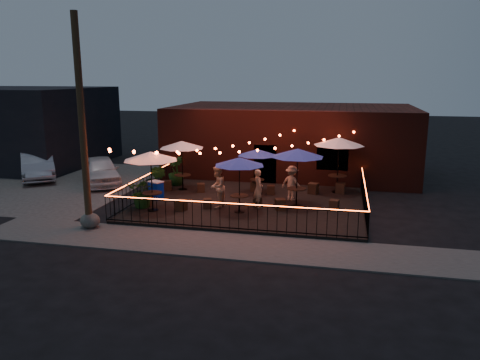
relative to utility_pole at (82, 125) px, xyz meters
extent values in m
plane|color=black|center=(5.40, 2.60, -4.00)|extent=(110.00, 110.00, 0.00)
cube|color=black|center=(5.40, 4.60, -3.92)|extent=(10.00, 8.00, 0.15)
cube|color=#3B3836|center=(5.40, -0.65, -3.98)|extent=(18.00, 2.50, 0.05)
cube|color=#3B3836|center=(-6.60, 6.60, -3.99)|extent=(11.00, 12.00, 0.02)
cube|color=#34140E|center=(6.40, 12.60, -2.00)|extent=(14.00, 8.00, 4.00)
cube|color=black|center=(5.40, 8.72, -2.90)|extent=(1.20, 0.24, 2.20)
cube|color=black|center=(8.90, 8.72, -2.40)|extent=(1.60, 0.24, 1.20)
cube|color=black|center=(-12.60, 11.60, -1.50)|extent=(12.00, 9.00, 5.00)
cylinder|color=#392A17|center=(0.00, 0.00, 0.00)|extent=(0.26, 0.26, 8.00)
cube|color=black|center=(5.40, 0.60, -3.77)|extent=(10.00, 0.04, 0.04)
cube|color=black|center=(5.40, 0.60, -2.85)|extent=(10.00, 0.04, 0.04)
cube|color=#FD4B17|center=(5.40, 0.60, -2.82)|extent=(10.00, 0.03, 0.02)
cube|color=black|center=(0.40, 4.60, -3.77)|extent=(0.04, 8.00, 0.04)
cube|color=black|center=(0.40, 4.60, -2.85)|extent=(0.04, 8.00, 0.04)
cube|color=#FD4B17|center=(0.40, 4.60, -2.82)|extent=(0.03, 8.00, 0.02)
cube|color=black|center=(10.40, 4.60, -3.77)|extent=(0.04, 8.00, 0.04)
cube|color=black|center=(10.40, 4.60, -2.85)|extent=(0.04, 8.00, 0.04)
cube|color=#FD4B17|center=(10.40, 4.60, -2.82)|extent=(0.03, 8.00, 0.02)
cylinder|color=black|center=(1.60, 2.40, -3.83)|extent=(0.46, 0.46, 0.03)
cylinder|color=black|center=(1.60, 2.40, -3.46)|extent=(0.06, 0.06, 0.76)
cylinder|color=black|center=(1.60, 2.40, -3.07)|extent=(0.84, 0.84, 0.04)
cylinder|color=black|center=(1.60, 2.40, -2.59)|extent=(0.05, 0.05, 2.52)
cone|color=silver|center=(1.60, 2.40, -1.49)|extent=(2.34, 2.34, 0.37)
cylinder|color=black|center=(1.60, 6.25, -3.83)|extent=(0.45, 0.45, 0.03)
cylinder|color=black|center=(1.60, 6.25, -3.47)|extent=(0.06, 0.06, 0.73)
cylinder|color=black|center=(1.60, 6.25, -3.10)|extent=(0.81, 0.81, 0.04)
cylinder|color=black|center=(1.60, 6.25, -2.63)|extent=(0.04, 0.04, 2.44)
cone|color=silver|center=(1.60, 6.25, -1.56)|extent=(2.58, 2.58, 0.36)
cylinder|color=black|center=(5.26, 2.96, -3.84)|extent=(0.42, 0.42, 0.03)
cylinder|color=black|center=(5.26, 2.96, -3.49)|extent=(0.06, 0.06, 0.69)
cylinder|color=black|center=(5.26, 2.96, -3.14)|extent=(0.77, 0.77, 0.04)
cylinder|color=black|center=(5.26, 2.96, -2.69)|extent=(0.04, 0.04, 2.31)
cone|color=navy|center=(5.26, 2.96, -1.68)|extent=(2.41, 2.41, 0.34)
cylinder|color=black|center=(5.38, 6.45, -3.84)|extent=(0.39, 0.39, 0.03)
cylinder|color=black|center=(5.38, 6.45, -3.52)|extent=(0.05, 0.05, 0.64)
cylinder|color=black|center=(5.38, 6.45, -3.19)|extent=(0.71, 0.71, 0.04)
cylinder|color=black|center=(5.38, 6.45, -2.78)|extent=(0.04, 0.04, 2.13)
cone|color=navy|center=(5.38, 6.45, -1.85)|extent=(2.48, 2.48, 0.31)
cylinder|color=black|center=(7.50, 4.46, -3.83)|extent=(0.46, 0.46, 0.03)
cylinder|color=black|center=(7.50, 4.46, -3.46)|extent=(0.06, 0.06, 0.76)
cylinder|color=black|center=(7.50, 4.46, -3.07)|extent=(0.84, 0.84, 0.04)
cylinder|color=black|center=(7.50, 4.46, -2.59)|extent=(0.05, 0.05, 2.53)
cone|color=navy|center=(7.50, 4.46, -1.48)|extent=(3.00, 3.00, 0.37)
cylinder|color=black|center=(9.20, 7.40, -3.83)|extent=(0.49, 0.49, 0.03)
cylinder|color=black|center=(9.20, 7.40, -3.44)|extent=(0.07, 0.07, 0.81)
cylinder|color=black|center=(9.20, 7.40, -3.02)|extent=(0.90, 0.90, 0.04)
cylinder|color=black|center=(9.20, 7.40, -2.51)|extent=(0.05, 0.05, 2.69)
cone|color=silver|center=(9.20, 7.40, -1.33)|extent=(2.80, 2.80, 0.39)
cube|color=black|center=(1.06, 3.02, -3.63)|extent=(0.43, 0.43, 0.43)
cube|color=black|center=(2.78, 2.67, -3.62)|extent=(0.49, 0.49, 0.47)
cube|color=black|center=(0.88, 6.00, -3.61)|extent=(0.51, 0.51, 0.48)
cube|color=black|center=(2.65, 5.94, -3.63)|extent=(0.47, 0.47, 0.44)
cube|color=black|center=(3.78, 3.24, -3.64)|extent=(0.42, 0.42, 0.42)
cube|color=black|center=(5.87, 3.90, -3.65)|extent=(0.36, 0.36, 0.41)
cube|color=black|center=(5.26, 6.66, -3.60)|extent=(0.48, 0.48, 0.50)
cube|color=black|center=(6.08, 6.26, -3.63)|extent=(0.42, 0.42, 0.44)
cube|color=black|center=(6.89, 3.66, -3.61)|extent=(0.52, 0.52, 0.48)
cube|color=black|center=(9.15, 4.14, -3.63)|extent=(0.45, 0.45, 0.45)
cube|color=black|center=(8.09, 6.82, -3.59)|extent=(0.54, 0.54, 0.52)
cube|color=black|center=(9.37, 7.14, -3.59)|extent=(0.47, 0.47, 0.52)
imported|color=tan|center=(5.90, 3.90, -3.01)|extent=(0.62, 0.72, 1.67)
imported|color=tan|center=(4.15, 3.51, -2.94)|extent=(0.73, 0.92, 1.83)
imported|color=#E0AE98|center=(7.19, 5.37, -3.04)|extent=(1.20, 0.98, 1.61)
imported|color=#134110|center=(1.01, 2.79, -3.14)|extent=(1.45, 1.31, 1.42)
imported|color=#153A10|center=(0.85, 4.83, -3.11)|extent=(0.93, 0.81, 1.48)
imported|color=#0E3A0E|center=(0.94, 7.14, -3.11)|extent=(1.02, 1.02, 1.48)
cube|color=#0422B1|center=(1.01, 4.22, -3.45)|extent=(0.72, 0.64, 0.80)
cube|color=silver|center=(1.01, 4.22, -3.03)|extent=(0.78, 0.69, 0.05)
ellipsoid|color=#44443F|center=(0.02, 0.03, -3.67)|extent=(1.04, 0.97, 0.65)
imported|color=silver|center=(-3.34, 7.05, -3.25)|extent=(3.95, 4.61, 1.50)
imported|color=#9F9EA6|center=(-7.56, 7.55, -3.21)|extent=(4.21, 4.83, 1.58)
camera|label=1|loc=(9.38, -15.51, 1.78)|focal=35.00mm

